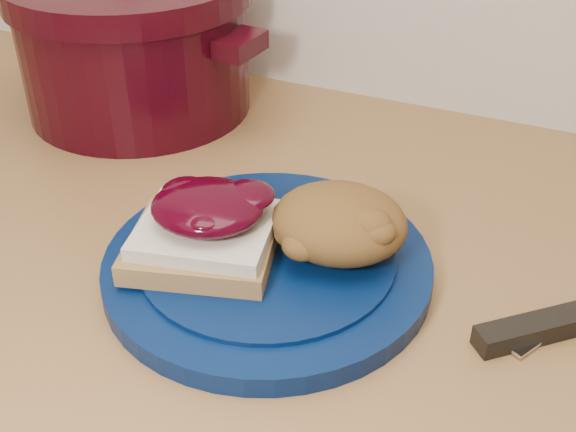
% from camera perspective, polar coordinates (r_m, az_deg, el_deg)
% --- Properties ---
extents(plate, '(0.32, 0.32, 0.02)m').
position_cam_1_polar(plate, '(0.61, -1.62, -3.93)').
color(plate, '#04163D').
rests_on(plate, wood_countertop).
extents(sandwich, '(0.14, 0.13, 0.06)m').
position_cam_1_polar(sandwich, '(0.59, -6.58, -0.90)').
color(sandwich, olive).
rests_on(sandwich, plate).
extents(stuffing_mound, '(0.13, 0.11, 0.06)m').
position_cam_1_polar(stuffing_mound, '(0.59, 4.06, -0.53)').
color(stuffing_mound, brown).
rests_on(stuffing_mound, plate).
extents(dutch_oven, '(0.33, 0.30, 0.18)m').
position_cam_1_polar(dutch_oven, '(0.88, -12.01, 13.27)').
color(dutch_oven, black).
rests_on(dutch_oven, wood_countertop).
extents(pepper_grinder, '(0.07, 0.07, 0.12)m').
position_cam_1_polar(pepper_grinder, '(0.94, -13.03, 13.19)').
color(pepper_grinder, black).
rests_on(pepper_grinder, wood_countertop).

